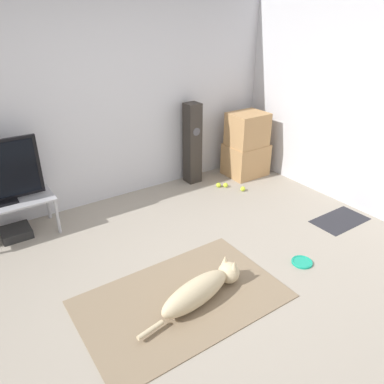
% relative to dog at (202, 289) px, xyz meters
% --- Properties ---
extents(ground_plane, '(12.00, 12.00, 0.00)m').
position_rel_dog_xyz_m(ground_plane, '(-0.02, 0.18, -0.13)').
color(ground_plane, '#9E9384').
extents(wall_back, '(8.00, 0.06, 2.55)m').
position_rel_dog_xyz_m(wall_back, '(-0.02, 2.28, 1.15)').
color(wall_back, silver).
rests_on(wall_back, ground_plane).
extents(area_rug, '(1.73, 1.09, 0.01)m').
position_rel_dog_xyz_m(area_rug, '(-0.13, 0.11, -0.12)').
color(area_rug, '#847056').
rests_on(area_rug, ground_plane).
extents(dog, '(1.10, 0.33, 0.26)m').
position_rel_dog_xyz_m(dog, '(0.00, 0.00, 0.00)').
color(dog, beige).
rests_on(dog, area_rug).
extents(frisbee, '(0.21, 0.21, 0.03)m').
position_rel_dog_xyz_m(frisbee, '(1.13, -0.13, -0.12)').
color(frisbee, '#199E7A').
rests_on(frisbee, ground_plane).
extents(cardboard_box_lower, '(0.57, 0.48, 0.47)m').
position_rel_dog_xyz_m(cardboard_box_lower, '(2.12, 1.85, 0.10)').
color(cardboard_box_lower, tan).
rests_on(cardboard_box_lower, ground_plane).
extents(cardboard_box_upper, '(0.52, 0.43, 0.47)m').
position_rel_dog_xyz_m(cardboard_box_upper, '(2.10, 1.83, 0.57)').
color(cardboard_box_upper, tan).
rests_on(cardboard_box_upper, cardboard_box_lower).
extents(floor_speaker, '(0.20, 0.20, 1.13)m').
position_rel_dog_xyz_m(floor_speaker, '(1.33, 2.09, 0.43)').
color(floor_speaker, '#2D2823').
rests_on(floor_speaker, ground_plane).
extents(tv_stand, '(1.04, 0.45, 0.43)m').
position_rel_dog_xyz_m(tv_stand, '(-1.17, 1.97, 0.25)').
color(tv_stand, '#A8A8AD').
rests_on(tv_stand, ground_plane).
extents(tennis_ball_by_boxes, '(0.07, 0.07, 0.07)m').
position_rel_dog_xyz_m(tennis_ball_by_boxes, '(1.51, 1.71, -0.10)').
color(tennis_ball_by_boxes, '#C6E033').
rests_on(tennis_ball_by_boxes, ground_plane).
extents(tennis_ball_near_speaker, '(0.07, 0.07, 0.07)m').
position_rel_dog_xyz_m(tennis_ball_near_speaker, '(1.59, 1.65, -0.10)').
color(tennis_ball_near_speaker, '#C6E033').
rests_on(tennis_ball_near_speaker, ground_plane).
extents(tennis_ball_loose_on_carpet, '(0.07, 0.07, 0.07)m').
position_rel_dog_xyz_m(tennis_ball_loose_on_carpet, '(1.71, 1.42, -0.10)').
color(tennis_ball_loose_on_carpet, '#C6E033').
rests_on(tennis_ball_loose_on_carpet, ground_plane).
extents(game_console, '(0.31, 0.30, 0.09)m').
position_rel_dog_xyz_m(game_console, '(-1.10, 1.97, -0.08)').
color(game_console, black).
rests_on(game_console, ground_plane).
extents(door_mat, '(0.67, 0.39, 0.01)m').
position_rel_dog_xyz_m(door_mat, '(2.14, 0.18, -0.13)').
color(door_mat, '#28282D').
rests_on(door_mat, ground_plane).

